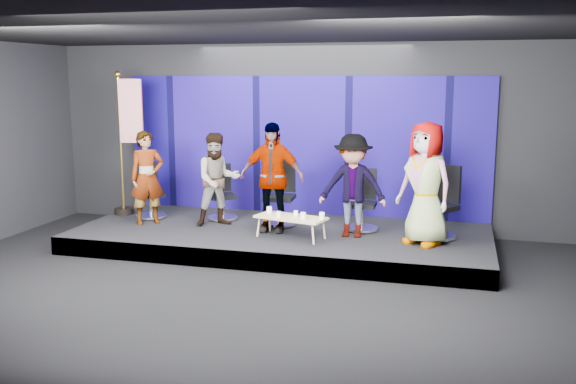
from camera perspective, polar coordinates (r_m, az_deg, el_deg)
name	(u,v)px	position (r m, az deg, el deg)	size (l,w,h in m)	color
ground	(231,293)	(8.82, -5.07, -8.93)	(10.00, 10.00, 0.00)	black
room_walls	(228,113)	(8.35, -5.33, 7.02)	(10.02, 8.02, 3.51)	black
riser	(281,238)	(11.06, -0.60, -4.11)	(7.00, 3.00, 0.30)	black
backdrop	(302,145)	(12.18, 1.25, 4.16)	(7.00, 0.08, 2.60)	#0D0755
chair_a	(150,200)	(12.17, -12.18, -0.67)	(0.81, 0.81, 1.02)	silver
panelist_a	(147,178)	(11.59, -12.41, 1.25)	(0.60, 0.40, 1.65)	black
chair_b	(222,201)	(11.83, -5.88, -0.82)	(0.78, 0.78, 1.01)	silver
panelist_b	(218,180)	(11.26, -6.26, 1.11)	(0.79, 0.62, 1.63)	black
chair_c	(280,204)	(11.33, -0.73, -1.04)	(0.68, 0.68, 1.14)	silver
panelist_c	(272,177)	(10.75, -1.46, 1.32)	(1.08, 0.45, 1.85)	black
chair_d	(362,210)	(11.00, 6.59, -1.62)	(0.59, 0.59, 1.04)	silver
panelist_d	(353,186)	(10.44, 5.77, 0.55)	(1.09, 0.63, 1.68)	black
chair_e	(439,214)	(10.67, 13.25, -1.95)	(0.92, 0.92, 1.18)	silver
panelist_e	(426,184)	(10.11, 12.13, 0.72)	(0.94, 0.61, 1.92)	black
coffee_table	(291,218)	(10.40, 0.26, -2.34)	(1.24, 0.76, 0.35)	#A77F61
mug_a	(269,210)	(10.66, -1.67, -1.58)	(0.09, 0.09, 0.11)	white
mug_b	(279,214)	(10.35, -0.84, -1.99)	(0.08, 0.08, 0.09)	white
mug_c	(296,213)	(10.43, 0.70, -1.90)	(0.07, 0.07, 0.09)	white
mug_d	(303,216)	(10.22, 1.36, -2.11)	(0.09, 0.09, 0.10)	white
mug_e	(322,216)	(10.22, 3.04, -2.11)	(0.09, 0.09, 0.10)	white
flag_stand	(128,140)	(12.39, -14.07, 4.54)	(0.62, 0.36, 2.69)	black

